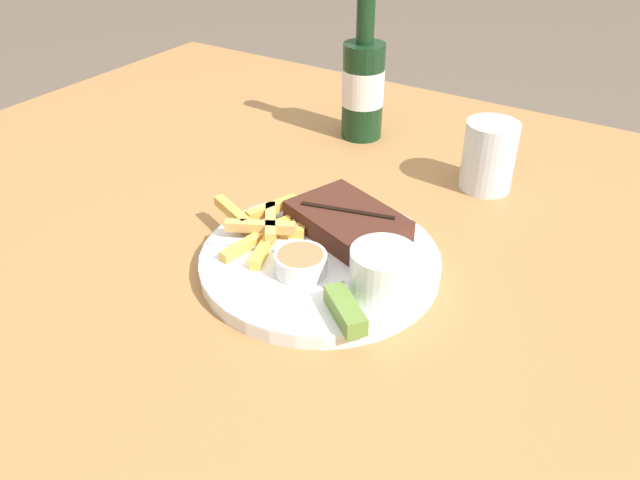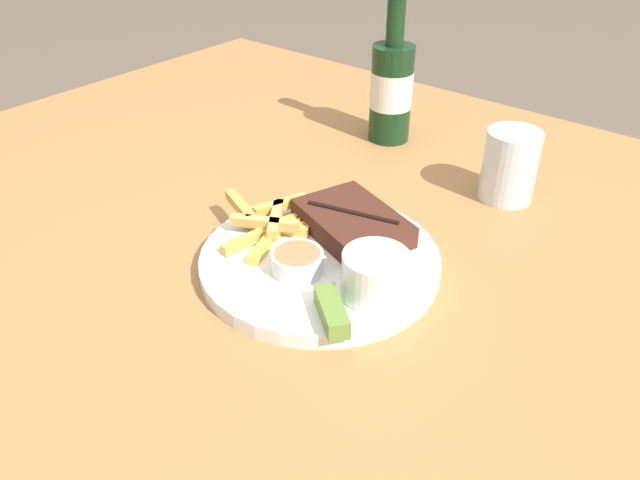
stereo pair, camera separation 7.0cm
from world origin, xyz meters
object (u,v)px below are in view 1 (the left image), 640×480
(fork_utensil, at_px, (259,247))
(beer_bottle, at_px, (363,85))
(dipping_sauce_cup, at_px, (301,262))
(dinner_plate, at_px, (320,261))
(pickle_spear, at_px, (345,310))
(drinking_glass, at_px, (489,156))
(coleslaw_cup, at_px, (383,269))
(steak_portion, at_px, (350,222))

(fork_utensil, relative_size, beer_bottle, 0.53)
(dipping_sauce_cup, xyz_separation_m, beer_bottle, (-0.14, 0.39, 0.06))
(fork_utensil, height_order, beer_bottle, beer_bottle)
(dinner_plate, relative_size, pickle_spear, 4.24)
(beer_bottle, relative_size, drinking_glass, 2.52)
(beer_bottle, bearing_deg, coleslaw_cup, -58.00)
(dipping_sauce_cup, bearing_deg, pickle_spear, -26.83)
(steak_portion, distance_m, dipping_sauce_cup, 0.10)
(coleslaw_cup, relative_size, dipping_sauce_cup, 1.20)
(steak_portion, height_order, drinking_glass, drinking_glass)
(dinner_plate, height_order, beer_bottle, beer_bottle)
(steak_portion, distance_m, drinking_glass, 0.24)
(drinking_glass, bearing_deg, steak_portion, -111.16)
(fork_utensil, xyz_separation_m, drinking_glass, (0.16, 0.31, 0.03))
(fork_utensil, xyz_separation_m, beer_bottle, (-0.07, 0.37, 0.07))
(pickle_spear, height_order, beer_bottle, beer_bottle)
(drinking_glass, bearing_deg, dipping_sauce_cup, -105.65)
(dipping_sauce_cup, relative_size, fork_utensil, 0.45)
(drinking_glass, bearing_deg, pickle_spear, -91.92)
(drinking_glass, bearing_deg, fork_utensil, -116.89)
(pickle_spear, bearing_deg, dipping_sauce_cup, 153.17)
(dinner_plate, bearing_deg, steak_portion, 85.70)
(pickle_spear, distance_m, fork_utensil, 0.16)
(dinner_plate, relative_size, fork_utensil, 2.14)
(dipping_sauce_cup, xyz_separation_m, drinking_glass, (0.09, 0.33, 0.02))
(dinner_plate, xyz_separation_m, drinking_glass, (0.09, 0.29, 0.04))
(steak_portion, distance_m, coleslaw_cup, 0.12)
(coleslaw_cup, xyz_separation_m, dipping_sauce_cup, (-0.09, -0.02, -0.02))
(pickle_spear, height_order, drinking_glass, drinking_glass)
(fork_utensil, bearing_deg, pickle_spear, -41.42)
(steak_portion, relative_size, beer_bottle, 0.65)
(coleslaw_cup, bearing_deg, drinking_glass, 89.66)
(fork_utensil, bearing_deg, dipping_sauce_cup, -32.50)
(pickle_spear, xyz_separation_m, drinking_glass, (0.01, 0.37, 0.02))
(steak_portion, bearing_deg, dinner_plate, -94.30)
(pickle_spear, xyz_separation_m, fork_utensil, (-0.15, 0.05, -0.01))
(fork_utensil, distance_m, beer_bottle, 0.39)
(steak_portion, xyz_separation_m, pickle_spear, (0.08, -0.14, -0.00))
(dinner_plate, height_order, dipping_sauce_cup, dipping_sauce_cup)
(pickle_spear, bearing_deg, coleslaw_cup, 79.79)
(fork_utensil, bearing_deg, coleslaw_cup, -19.71)
(dinner_plate, height_order, coleslaw_cup, coleslaw_cup)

